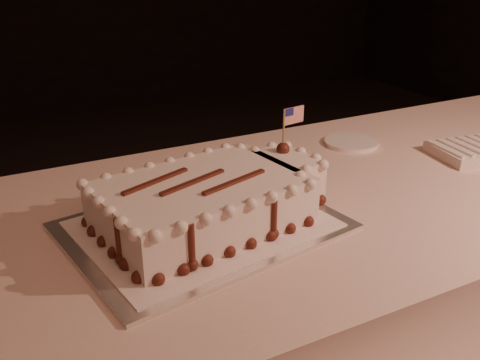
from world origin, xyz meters
name	(u,v)px	position (x,y,z in m)	size (l,w,h in m)	color
banquet_table	(295,332)	(0.00, 0.60, 0.38)	(2.40, 0.80, 0.75)	beige
cake_board	(203,226)	(-0.25, 0.56, 0.75)	(0.49, 0.37, 0.01)	silver
doily	(203,224)	(-0.25, 0.56, 0.76)	(0.44, 0.33, 0.00)	white
sheet_cake	(213,199)	(-0.23, 0.57, 0.80)	(0.48, 0.31, 0.18)	white
napkin_stack	(474,151)	(0.51, 0.59, 0.76)	(0.22, 0.18, 0.03)	beige
side_plate	(351,143)	(0.29, 0.80, 0.76)	(0.14, 0.14, 0.01)	white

